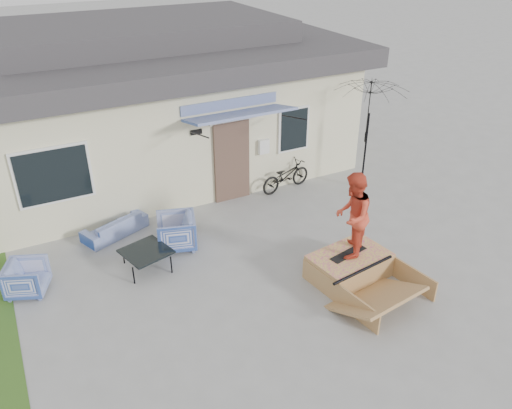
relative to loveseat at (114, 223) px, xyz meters
name	(u,v)px	position (x,y,z in m)	size (l,w,h in m)	color
ground	(286,310)	(2.16, -4.13, -0.30)	(90.00, 90.00, 0.00)	gray
house	(148,96)	(2.16, 3.86, 1.65)	(10.80, 8.49, 4.10)	beige
loveseat	(114,223)	(0.00, 0.00, 0.00)	(1.51, 0.44, 0.59)	#224195
armchair_left	(27,277)	(-2.01, -1.34, 0.07)	(0.72, 0.67, 0.74)	#224195
armchair_right	(176,230)	(1.09, -1.15, 0.13)	(0.82, 0.77, 0.85)	#224195
coffee_table	(147,259)	(0.27, -1.63, -0.08)	(0.88, 0.88, 0.43)	black
bicycle	(286,173)	(4.64, 0.15, 0.20)	(0.54, 1.54, 0.99)	black
patio_umbrella	(368,126)	(6.55, -0.70, 1.45)	(2.06, 1.94, 2.20)	black
skate_ramp	(349,266)	(3.81, -3.80, -0.04)	(1.54, 2.05, 0.51)	#A27644
skateboard	(348,253)	(3.80, -3.75, 0.24)	(0.87, 0.22, 0.05)	black
skater	(353,214)	(3.80, -3.75, 1.15)	(0.86, 0.66, 1.75)	#D5442C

